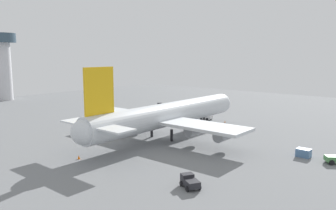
# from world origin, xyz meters

# --- Properties ---
(ground_plane) EXTENTS (233.02, 233.02, 0.00)m
(ground_plane) POSITION_xyz_m (0.00, 0.00, 0.00)
(ground_plane) COLOR slate
(cargo_airplane) EXTENTS (58.25, 46.88, 18.85)m
(cargo_airplane) POSITION_xyz_m (-0.16, 0.00, 5.90)
(cargo_airplane) COLOR silver
(cargo_airplane) RESTS_ON ground_plane
(catering_truck) EXTENTS (4.14, 4.66, 2.54)m
(catering_truck) POSITION_xyz_m (33.58, 30.87, 1.24)
(catering_truck) COLOR #333338
(catering_truck) RESTS_ON ground_plane
(cargo_loader) EXTENTS (2.90, 3.97, 2.18)m
(cargo_loader) POSITION_xyz_m (26.27, 5.67, 1.11)
(cargo_loader) COLOR silver
(cargo_loader) RESTS_ON ground_plane
(fuel_truck) EXTENTS (3.72, 4.33, 1.97)m
(fuel_truck) POSITION_xyz_m (-23.63, -24.27, 1.02)
(fuel_truck) COLOR #232328
(fuel_truck) RESTS_ON ground_plane
(cargo_container_fore) EXTENTS (2.07, 2.84, 1.74)m
(cargo_container_fore) POSITION_xyz_m (5.01, -32.97, 0.87)
(cargo_container_fore) COLOR #4C729E
(cargo_container_fore) RESTS_ON ground_plane
(safety_cone_nose) EXTENTS (0.41, 0.41, 0.58)m
(safety_cone_nose) POSITION_xyz_m (26.21, -1.78, 0.29)
(safety_cone_nose) COLOR orange
(safety_cone_nose) RESTS_ON ground_plane
(safety_cone_tail) EXTENTS (0.57, 0.57, 0.81)m
(safety_cone_tail) POSITION_xyz_m (-26.21, 2.12, 0.40)
(safety_cone_tail) COLOR orange
(safety_cone_tail) RESTS_ON ground_plane
(control_tower) EXTENTS (11.92, 11.92, 31.42)m
(control_tower) POSITION_xyz_m (6.50, 106.01, 19.30)
(control_tower) COLOR silver
(control_tower) RESTS_ON ground_plane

